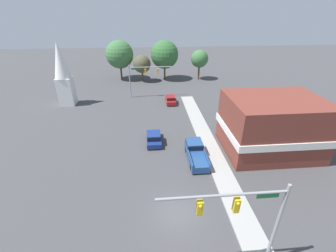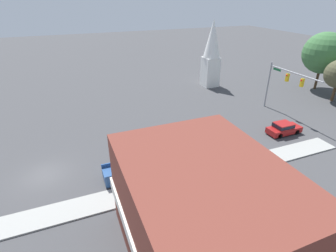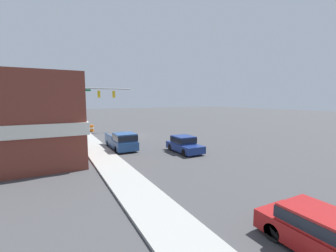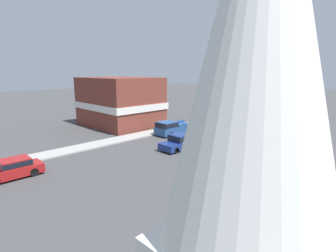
{
  "view_description": "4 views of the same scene",
  "coord_description": "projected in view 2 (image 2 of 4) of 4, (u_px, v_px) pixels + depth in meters",
  "views": [
    {
      "loc": [
        -2.13,
        -14.27,
        16.58
      ],
      "look_at": [
        0.14,
        11.7,
        2.92
      ],
      "focal_mm": 24.0,
      "sensor_mm": 36.0,
      "label": 1
    },
    {
      "loc": [
        22.95,
        3.39,
        15.41
      ],
      "look_at": [
        0.53,
        12.43,
        3.14
      ],
      "focal_mm": 28.0,
      "sensor_mm": 36.0,
      "label": 2
    },
    {
      "loc": [
        9.71,
        30.78,
        5.11
      ],
      "look_at": [
        0.45,
        13.25,
        2.77
      ],
      "focal_mm": 24.0,
      "sensor_mm": 36.0,
      "label": 3
    },
    {
      "loc": [
        -19.7,
        31.85,
        8.02
      ],
      "look_at": [
        -0.34,
        12.74,
        2.29
      ],
      "focal_mm": 28.0,
      "sensor_mm": 36.0,
      "label": 4
    }
  ],
  "objects": [
    {
      "name": "ground_plane",
      "position": [
        45.0,
        175.0,
        24.82
      ],
      "size": [
        200.0,
        200.0,
        0.0
      ],
      "primitive_type": "plane",
      "color": "#424244"
    },
    {
      "name": "pickup_truck_parked",
      "position": [
        139.0,
        167.0,
        24.51
      ],
      "size": [
        2.06,
        5.62,
        1.8
      ],
      "color": "black",
      "rests_on": "ground"
    },
    {
      "name": "car_lead",
      "position": [
        161.0,
        136.0,
        30.05
      ],
      "size": [
        1.93,
        4.24,
        1.57
      ],
      "color": "black",
      "rests_on": "ground"
    },
    {
      "name": "backdrop_tree_left_far",
      "position": [
        324.0,
        53.0,
        44.58
      ],
      "size": [
        6.92,
        6.92,
        9.8
      ],
      "color": "#4C3823",
      "rests_on": "ground"
    },
    {
      "name": "church_steeple",
      "position": [
        212.0,
        52.0,
        46.17
      ],
      "size": [
        2.94,
        2.94,
        11.65
      ],
      "color": "white",
      "rests_on": "ground"
    },
    {
      "name": "car_oncoming",
      "position": [
        284.0,
        128.0,
        31.83
      ],
      "size": [
        1.76,
        4.23,
        1.48
      ],
      "rotation": [
        0.0,
        0.0,
        3.14
      ],
      "color": "black",
      "rests_on": "ground"
    },
    {
      "name": "far_signal_assembly",
      "position": [
        284.0,
        80.0,
        35.56
      ],
      "size": [
        8.69,
        0.49,
        6.74
      ],
      "color": "gray",
      "rests_on": "ground"
    },
    {
      "name": "corner_brick_building",
      "position": [
        203.0,
        217.0,
        15.65
      ],
      "size": [
        11.62,
        8.92,
        7.1
      ],
      "color": "brown",
      "rests_on": "ground"
    },
    {
      "name": "sidewalk_curb",
      "position": [
        43.0,
        217.0,
        20.08
      ],
      "size": [
        2.4,
        60.0,
        0.14
      ],
      "color": "#9E9E99",
      "rests_on": "ground"
    }
  ]
}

